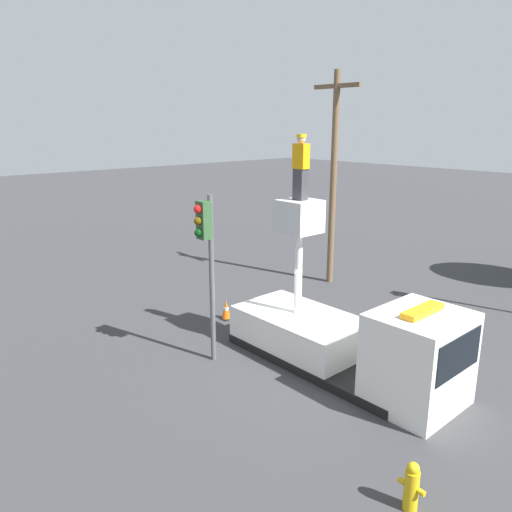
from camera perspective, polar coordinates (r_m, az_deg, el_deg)
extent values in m
plane|color=#38383A|center=(14.37, 7.76, -11.94)|extent=(120.00, 120.00, 0.00)
cube|color=black|center=(14.32, 7.78, -11.51)|extent=(5.64, 2.25, 0.24)
cube|color=white|center=(14.68, 5.04, -8.72)|extent=(3.77, 2.19, 1.17)
cube|color=white|center=(12.44, 18.03, -11.19)|extent=(1.88, 2.19, 2.28)
cube|color=black|center=(11.86, 22.20, -10.47)|extent=(0.03, 1.86, 0.91)
cube|color=orange|center=(11.97, 18.50, -5.97)|extent=(0.36, 1.31, 0.14)
cylinder|color=silver|center=(14.13, 4.86, -1.80)|extent=(0.22, 0.22, 2.47)
cube|color=silver|center=(13.76, 5.01, 4.54)|extent=(1.00, 1.00, 0.90)
cube|color=#38383D|center=(13.63, 5.09, 8.14)|extent=(0.34, 0.26, 0.84)
cube|color=#F29E0C|center=(13.56, 5.16, 11.29)|extent=(0.40, 0.26, 0.66)
sphere|color=beige|center=(13.54, 5.21, 13.17)|extent=(0.23, 0.23, 0.23)
cylinder|color=yellow|center=(13.54, 5.22, 13.54)|extent=(0.26, 0.26, 0.09)
cylinder|color=#515156|center=(13.58, -5.06, -2.80)|extent=(0.14, 0.14, 4.68)
cube|color=#2D512D|center=(13.04, -5.97, 4.10)|extent=(0.34, 0.28, 1.00)
sphere|color=red|center=(12.88, -6.68, 5.34)|extent=(0.22, 0.22, 0.22)
sphere|color=#503C07|center=(12.94, -6.63, 3.99)|extent=(0.22, 0.22, 0.22)
sphere|color=#083710|center=(13.00, -6.59, 2.65)|extent=(0.22, 0.22, 0.22)
cylinder|color=gold|center=(9.81, 17.31, -24.20)|extent=(0.25, 0.25, 0.75)
sphere|color=gold|center=(9.55, 17.53, -22.14)|extent=(0.22, 0.22, 0.22)
cylinder|color=gold|center=(9.84, 16.34, -23.44)|extent=(0.12, 0.10, 0.10)
cylinder|color=gold|center=(9.70, 18.38, -24.27)|extent=(0.12, 0.10, 0.10)
cube|color=black|center=(17.20, -3.41, -7.10)|extent=(0.39, 0.39, 0.03)
cone|color=orange|center=(17.08, -3.43, -6.12)|extent=(0.32, 0.32, 0.66)
cylinder|color=white|center=(17.07, -3.43, -6.01)|extent=(0.17, 0.17, 0.09)
cylinder|color=brown|center=(20.41, 8.82, 8.46)|extent=(0.26, 0.26, 8.44)
cube|color=brown|center=(20.34, 9.25, 18.64)|extent=(2.20, 0.16, 0.16)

